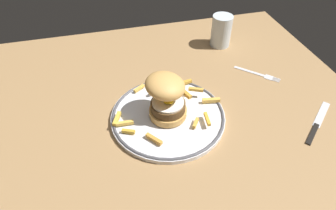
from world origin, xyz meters
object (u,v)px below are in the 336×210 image
object	(u,v)px
fork	(258,74)
dinner_plate	(168,116)
burger	(166,96)
knife	(317,125)
water_glass	(221,33)

from	to	relation	value
fork	dinner_plate	bearing A→B (deg)	-160.49
burger	fork	xyz separation A→B (cm)	(31.87, 10.83, -7.11)
dinner_plate	burger	size ratio (longest dim) A/B	2.19
fork	knife	bearing A→B (deg)	-80.04
water_glass	fork	distance (cm)	20.28
dinner_plate	burger	xyz separation A→B (cm)	(-0.29, 0.36, 6.46)
water_glass	fork	size ratio (longest dim) A/B	0.95
burger	dinner_plate	bearing A→B (deg)	-50.93
knife	fork	bearing A→B (deg)	99.96
burger	water_glass	xyz separation A→B (cm)	(26.91, 30.01, -2.76)
fork	water_glass	bearing A→B (deg)	104.49
burger	fork	bearing A→B (deg)	18.76
dinner_plate	knife	distance (cm)	37.70
burger	knife	distance (cm)	38.74
fork	burger	bearing A→B (deg)	-161.24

